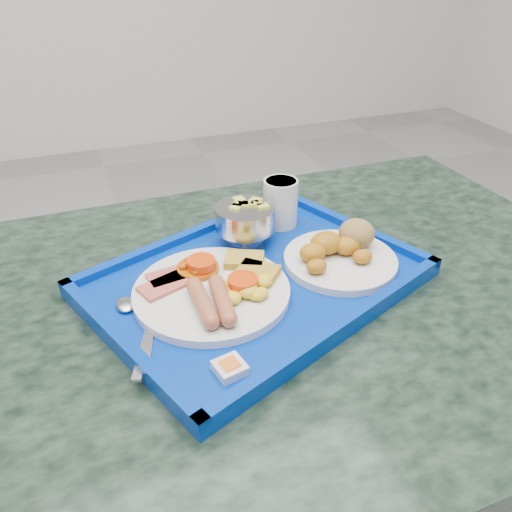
{
  "coord_description": "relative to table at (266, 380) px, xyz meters",
  "views": [
    {
      "loc": [
        -0.15,
        -0.56,
        1.25
      ],
      "look_at": [
        0.09,
        0.06,
        0.83
      ],
      "focal_mm": 35.0,
      "sensor_mm": 36.0,
      "label": 1
    }
  ],
  "objects": [
    {
      "name": "table",
      "position": [
        0.0,
        0.0,
        0.0
      ],
      "size": [
        1.24,
        0.83,
        0.77
      ],
      "rotation": [
        0.0,
        0.0,
        0.01
      ],
      "color": "slate",
      "rests_on": "floor"
    },
    {
      "name": "tray",
      "position": [
        -0.01,
        0.02,
        0.21
      ],
      "size": [
        0.6,
        0.53,
        0.03
      ],
      "rotation": [
        0.0,
        0.0,
        0.37
      ],
      "color": "#032D9B",
      "rests_on": "table"
    },
    {
      "name": "main_plate",
      "position": [
        -0.09,
        0.0,
        0.23
      ],
      "size": [
        0.24,
        0.24,
        0.04
      ],
      "rotation": [
        0.0,
        0.0,
        -0.15
      ],
      "color": "silver",
      "rests_on": "tray"
    },
    {
      "name": "bread_plate",
      "position": [
        0.14,
        0.02,
        0.24
      ],
      "size": [
        0.19,
        0.19,
        0.06
      ],
      "rotation": [
        0.0,
        0.0,
        -0.18
      ],
      "color": "silver",
      "rests_on": "tray"
    },
    {
      "name": "fruit_bowl",
      "position": [
        0.01,
        0.14,
        0.26
      ],
      "size": [
        0.11,
        0.11,
        0.07
      ],
      "color": "#B1B2B4",
      "rests_on": "tray"
    },
    {
      "name": "juice_cup",
      "position": [
        0.1,
        0.18,
        0.26
      ],
      "size": [
        0.06,
        0.06,
        0.09
      ],
      "color": "silver",
      "rests_on": "tray"
    },
    {
      "name": "spoon",
      "position": [
        -0.21,
        -0.0,
        0.22
      ],
      "size": [
        0.06,
        0.16,
        0.01
      ],
      "rotation": [
        0.0,
        0.0,
        -0.28
      ],
      "color": "#B1B2B4",
      "rests_on": "tray"
    },
    {
      "name": "knife",
      "position": [
        -0.2,
        -0.05,
        0.22
      ],
      "size": [
        0.08,
        0.18,
        0.0
      ],
      "primitive_type": "cube",
      "rotation": [
        0.0,
        0.0,
        -0.36
      ],
      "color": "#B1B2B4",
      "rests_on": "tray"
    },
    {
      "name": "jam_packet",
      "position": [
        -0.12,
        -0.16,
        0.22
      ],
      "size": [
        0.04,
        0.04,
        0.01
      ],
      "rotation": [
        0.0,
        0.0,
        0.21
      ],
      "color": "silver",
      "rests_on": "tray"
    }
  ]
}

